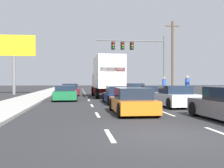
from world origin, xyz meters
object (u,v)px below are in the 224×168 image
(car_navy, at_px, (118,96))
(car_tan, at_px, (135,90))
(roadside_billboard, at_px, (14,51))
(pedestrian_mid_block, at_px, (164,86))
(traffic_signal_mast, at_px, (134,50))
(utility_pole_mid, at_px, (172,56))
(car_black, at_px, (153,94))
(car_white, at_px, (174,97))
(car_green, at_px, (65,93))
(car_maroon, at_px, (70,90))
(pedestrian_near_corner, at_px, (187,87))
(car_orange, at_px, (132,102))
(box_truck, at_px, (107,75))

(car_navy, bearing_deg, car_tan, 72.03)
(roadside_billboard, relative_size, pedestrian_mid_block, 3.69)
(car_navy, bearing_deg, traffic_signal_mast, 74.24)
(utility_pole_mid, height_order, roadside_billboard, utility_pole_mid)
(car_black, bearing_deg, car_white, -93.42)
(car_tan, relative_size, roadside_billboard, 0.62)
(car_green, xyz_separation_m, traffic_signal_mast, (8.08, 11.27, 4.93))
(car_green, xyz_separation_m, utility_pole_mid, (12.83, 10.66, 4.11))
(car_black, xyz_separation_m, utility_pole_mid, (5.57, 11.19, 4.14))
(car_maroon, distance_m, car_white, 15.73)
(car_maroon, height_order, car_black, car_maroon)
(traffic_signal_mast, height_order, pedestrian_mid_block, traffic_signal_mast)
(car_green, height_order, pedestrian_near_corner, pedestrian_near_corner)
(utility_pole_mid, bearing_deg, car_navy, -121.95)
(car_navy, height_order, car_orange, car_orange)
(box_truck, height_order, traffic_signal_mast, traffic_signal_mast)
(pedestrian_mid_block, bearing_deg, car_white, -105.00)
(traffic_signal_mast, distance_m, pedestrian_mid_block, 6.89)
(car_maroon, bearing_deg, car_white, -64.87)
(car_maroon, bearing_deg, pedestrian_mid_block, -5.47)
(box_truck, relative_size, pedestrian_mid_block, 4.19)
(car_green, distance_m, car_orange, 10.65)
(car_orange, height_order, car_tan, car_tan)
(car_black, relative_size, roadside_billboard, 0.62)
(box_truck, relative_size, car_navy, 1.79)
(car_green, bearing_deg, car_tan, 41.32)
(car_navy, bearing_deg, car_maroon, 107.86)
(car_green, distance_m, car_white, 9.63)
(utility_pole_mid, bearing_deg, car_black, -116.46)
(car_navy, relative_size, pedestrian_mid_block, 2.35)
(car_tan, height_order, car_white, car_tan)
(box_truck, xyz_separation_m, car_white, (3.06, -10.21, -1.58))
(car_green, xyz_separation_m, box_truck, (3.83, 3.48, 1.61))
(car_maroon, xyz_separation_m, pedestrian_near_corner, (9.97, -8.19, 0.50))
(car_orange, height_order, traffic_signal_mast, traffic_signal_mast)
(roadside_billboard, bearing_deg, traffic_signal_mast, 2.99)
(car_maroon, xyz_separation_m, traffic_signal_mast, (7.87, 3.76, 4.90))
(box_truck, bearing_deg, car_navy, -89.92)
(pedestrian_near_corner, bearing_deg, box_truck, 146.75)
(car_white, bearing_deg, roadside_billboard, 127.53)
(car_black, bearing_deg, pedestrian_mid_block, 65.74)
(roadside_billboard, bearing_deg, box_truck, -34.64)
(car_tan, height_order, roadside_billboard, roadside_billboard)
(car_black, distance_m, roadside_billboard, 18.11)
(car_tan, xyz_separation_m, car_black, (0.19, -6.75, -0.08))
(pedestrian_near_corner, bearing_deg, car_navy, -154.10)
(car_white, bearing_deg, box_truck, 106.69)
(traffic_signal_mast, bearing_deg, car_maroon, -154.47)
(car_navy, distance_m, car_black, 4.70)
(traffic_signal_mast, xyz_separation_m, pedestrian_near_corner, (2.10, -11.95, -4.40))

